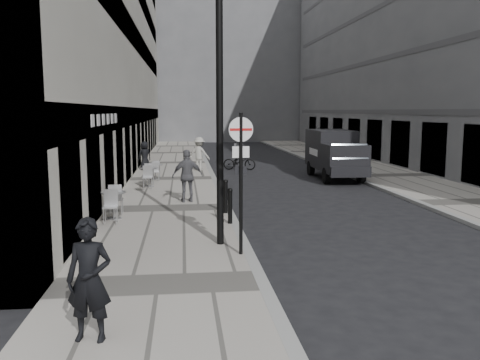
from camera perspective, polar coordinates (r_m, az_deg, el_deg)
The scene contains 19 objects.
ground at distance 7.64m, azimuth 5.74°, elevation -18.50°, with size 120.00×120.00×0.00m, color black.
sidewalk at distance 24.91m, azimuth -7.55°, elevation 0.07°, with size 4.00×60.00×0.12m, color #A19B91.
far_sidewalk at distance 27.02m, azimuth 16.46°, elevation 0.42°, with size 4.00×60.00×0.12m, color #A19B91.
building_left at distance 32.01m, azimuth -15.16°, elevation 17.64°, with size 4.00×45.00×18.00m, color beige.
building_right at distance 35.44m, azimuth 20.68°, elevation 18.08°, with size 6.00×45.00×20.00m, color slate.
building_far at distance 63.22m, azimuth -3.79°, elevation 14.70°, with size 24.00×16.00×22.00m, color slate.
walking_man at distance 7.60m, azimuth -16.58°, elevation -10.69°, with size 0.65×0.43×1.78m, color black.
sign_post at distance 11.36m, azimuth 0.10°, elevation 1.75°, with size 0.55×0.12×3.21m.
lamppost at distance 12.21m, azimuth -2.31°, elevation 9.65°, with size 0.30×0.30×6.57m.
bollard_near at distance 14.74m, azimuth -1.12°, elevation -3.04°, with size 0.13×0.13×0.98m, color black.
bollard_far at distance 16.24m, azimuth -1.62°, elevation -1.97°, with size 0.13×0.13×1.01m, color black.
panel_van at distance 25.75m, azimuth 10.52°, elevation 3.15°, with size 2.01×5.14×2.40m.
cyclist at distance 29.13m, azimuth -0.07°, elevation 2.68°, with size 1.96×1.07×2.00m.
pedestrian_a at distance 18.24m, azimuth -5.91°, elevation 0.46°, with size 1.11×0.46×1.89m, color #555459.
pedestrian_b at distance 27.94m, azimuth -4.59°, elevation 2.95°, with size 1.18×0.68×1.82m, color #AEABA1.
pedestrian_c at distance 28.65m, azimuth -10.65°, elevation 2.71°, with size 0.77×0.50×1.58m, color black.
cafe_table_near at distance 15.81m, azimuth -14.03°, elevation -2.50°, with size 0.76×1.72×0.98m.
cafe_table_mid at distance 22.22m, azimuth -10.23°, elevation 0.50°, with size 0.75×1.68×0.96m.
cafe_table_far at distance 24.51m, azimuth -9.46°, elevation 1.05°, with size 0.66×1.48×0.84m.
Camera 1 is at (-1.48, -6.69, 3.38)m, focal length 38.00 mm.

